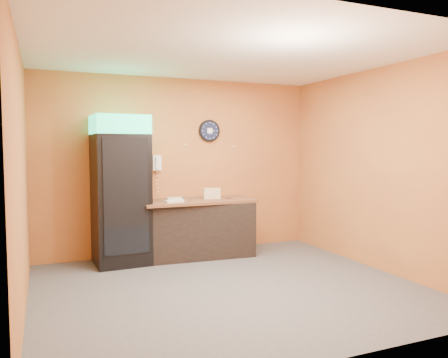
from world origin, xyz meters
TOP-DOWN VIEW (x-y plane):
  - floor at (0.00, 0.00)m, footprint 4.50×4.50m
  - back_wall at (0.00, 2.00)m, footprint 4.50×0.02m
  - left_wall at (-2.25, 0.00)m, footprint 0.02×4.00m
  - right_wall at (2.25, 0.00)m, footprint 0.02×4.00m
  - ceiling at (0.00, 0.00)m, footprint 4.50×4.00m
  - beverage_cooler at (-1.01, 1.60)m, footprint 0.79×0.80m
  - prep_counter at (0.15, 1.62)m, footprint 1.75×0.87m
  - wall_clock at (0.50, 1.97)m, footprint 0.36×0.06m
  - wall_phone at (-0.39, 1.95)m, footprint 0.13×0.11m
  - butcher_paper at (0.15, 1.62)m, footprint 1.76×0.84m
  - sub_roll_stack at (0.40, 1.62)m, footprint 0.27×0.11m
  - wrapped_sandwich_left at (-0.27, 1.42)m, footprint 0.29×0.16m
  - wrapped_sandwich_mid at (-0.26, 1.42)m, footprint 0.27×0.16m
  - wrapped_sandwich_right at (-0.16, 1.70)m, footprint 0.29×0.14m
  - kitchen_tool at (-0.05, 1.67)m, footprint 0.06×0.06m

SIDE VIEW (x-z plane):
  - floor at x=0.00m, z-range 0.00..0.00m
  - prep_counter at x=0.15m, z-range 0.00..0.85m
  - butcher_paper at x=0.15m, z-range 0.85..0.89m
  - wrapped_sandwich_mid at x=-0.26m, z-range 0.89..0.93m
  - wrapped_sandwich_left at x=-0.27m, z-range 0.89..0.93m
  - wrapped_sandwich_right at x=-0.16m, z-range 0.89..0.93m
  - kitchen_tool at x=-0.05m, z-range 0.89..0.95m
  - sub_roll_stack at x=0.40m, z-range 0.89..1.06m
  - beverage_cooler at x=-1.01m, z-range -0.02..2.13m
  - back_wall at x=0.00m, z-range 0.00..2.80m
  - left_wall at x=-2.25m, z-range 0.00..2.80m
  - right_wall at x=2.25m, z-range 0.00..2.80m
  - wall_phone at x=-0.39m, z-range 1.34..1.57m
  - wall_clock at x=0.50m, z-range 1.79..2.15m
  - ceiling at x=0.00m, z-range 2.79..2.81m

